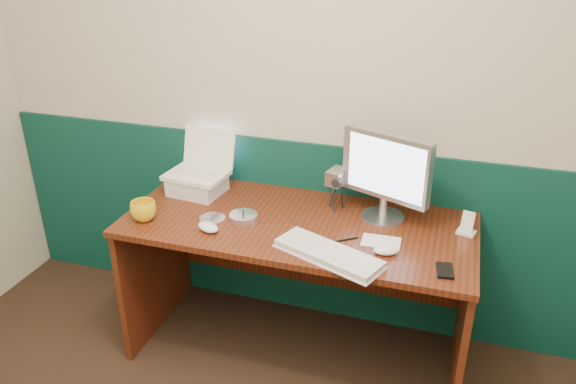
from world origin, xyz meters
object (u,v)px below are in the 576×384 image
(keyboard, at_px, (328,254))
(monitor, at_px, (386,177))
(laptop, at_px, (195,155))
(mug, at_px, (143,211))
(camcorder, at_px, (336,190))
(desk, at_px, (297,289))

(keyboard, bearing_deg, monitor, 90.07)
(laptop, relative_size, monitor, 0.68)
(keyboard, xyz_separation_m, mug, (-0.89, 0.06, 0.03))
(mug, height_order, camcorder, camcorder)
(desk, xyz_separation_m, mug, (-0.68, -0.19, 0.42))
(laptop, relative_size, camcorder, 1.48)
(laptop, bearing_deg, monitor, 6.16)
(mug, bearing_deg, desk, 15.80)
(laptop, distance_m, camcorder, 0.72)
(laptop, bearing_deg, mug, -101.65)
(desk, distance_m, camcorder, 0.52)
(desk, height_order, camcorder, camcorder)
(camcorder, bearing_deg, monitor, 5.47)
(camcorder, bearing_deg, laptop, -162.95)
(desk, distance_m, laptop, 0.83)
(keyboard, bearing_deg, camcorder, 121.11)
(keyboard, relative_size, mug, 3.87)
(laptop, bearing_deg, camcorder, 9.02)
(desk, relative_size, monitor, 3.76)
(desk, bearing_deg, mug, -164.20)
(laptop, distance_m, mug, 0.39)
(desk, distance_m, keyboard, 0.51)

